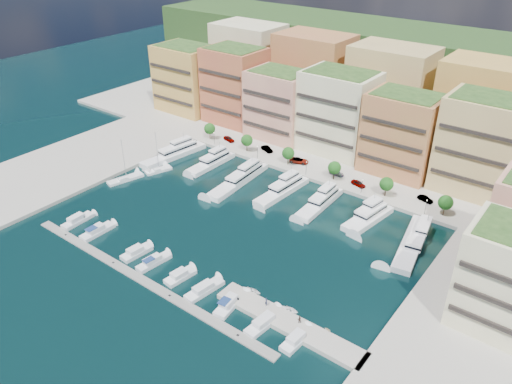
# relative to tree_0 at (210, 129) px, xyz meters

# --- Properties ---
(ground) EXTENTS (400.00, 400.00, 0.00)m
(ground) POSITION_rel_tree_0_xyz_m (40.00, -33.50, -4.74)
(ground) COLOR black
(ground) RESTS_ON ground
(north_quay) EXTENTS (220.00, 64.00, 2.00)m
(north_quay) POSITION_rel_tree_0_xyz_m (40.00, 28.50, -4.74)
(north_quay) COLOR #9E998E
(north_quay) RESTS_ON ground
(east_quay) EXTENTS (34.00, 76.00, 2.00)m
(east_quay) POSITION_rel_tree_0_xyz_m (102.00, -41.50, -4.74)
(east_quay) COLOR #9E998E
(east_quay) RESTS_ON ground
(west_quay) EXTENTS (34.00, 76.00, 2.00)m
(west_quay) POSITION_rel_tree_0_xyz_m (-22.00, -41.50, -4.74)
(west_quay) COLOR #9E998E
(west_quay) RESTS_ON ground
(hillside) EXTENTS (240.00, 40.00, 58.00)m
(hillside) POSITION_rel_tree_0_xyz_m (40.00, 76.50, -4.74)
(hillside) COLOR #203917
(hillside) RESTS_ON ground
(south_pontoon) EXTENTS (72.00, 2.20, 0.35)m
(south_pontoon) POSITION_rel_tree_0_xyz_m (37.00, -63.50, -4.74)
(south_pontoon) COLOR gray
(south_pontoon) RESTS_ON ground
(finger_pier) EXTENTS (32.00, 5.00, 2.00)m
(finger_pier) POSITION_rel_tree_0_xyz_m (70.00, -55.50, -4.74)
(finger_pier) COLOR #9E998E
(finger_pier) RESTS_ON ground
(apartment_0) EXTENTS (22.00, 16.50, 24.80)m
(apartment_0) POSITION_rel_tree_0_xyz_m (-26.00, 16.49, 8.57)
(apartment_0) COLOR gold
(apartment_0) RESTS_ON north_quay
(apartment_1) EXTENTS (20.00, 16.50, 26.80)m
(apartment_1) POSITION_rel_tree_0_xyz_m (-4.00, 18.49, 9.57)
(apartment_1) COLOR #B04C3A
(apartment_1) RESTS_ON north_quay
(apartment_2) EXTENTS (20.00, 15.50, 22.80)m
(apartment_2) POSITION_rel_tree_0_xyz_m (17.00, 16.49, 7.57)
(apartment_2) COLOR #EDAB84
(apartment_2) RESTS_ON north_quay
(apartment_3) EXTENTS (22.00, 16.50, 25.80)m
(apartment_3) POSITION_rel_tree_0_xyz_m (38.00, 18.49, 9.07)
(apartment_3) COLOR #FAF2C1
(apartment_3) RESTS_ON north_quay
(apartment_4) EXTENTS (20.00, 15.50, 23.80)m
(apartment_4) POSITION_rel_tree_0_xyz_m (60.00, 16.49, 8.07)
(apartment_4) COLOR #B76444
(apartment_4) RESTS_ON north_quay
(apartment_5) EXTENTS (22.00, 16.50, 26.80)m
(apartment_5) POSITION_rel_tree_0_xyz_m (82.00, 18.49, 9.57)
(apartment_5) COLOR #D7B772
(apartment_5) RESTS_ON north_quay
(backblock_0) EXTENTS (26.00, 18.00, 30.00)m
(backblock_0) POSITION_rel_tree_0_xyz_m (-15.00, 40.50, 11.26)
(backblock_0) COLOR #FAF2C1
(backblock_0) RESTS_ON north_quay
(backblock_1) EXTENTS (26.00, 18.00, 30.00)m
(backblock_1) POSITION_rel_tree_0_xyz_m (15.00, 40.50, 11.26)
(backblock_1) COLOR #B76444
(backblock_1) RESTS_ON north_quay
(backblock_2) EXTENTS (26.00, 18.00, 30.00)m
(backblock_2) POSITION_rel_tree_0_xyz_m (45.00, 40.50, 11.26)
(backblock_2) COLOR #D7B772
(backblock_2) RESTS_ON north_quay
(backblock_3) EXTENTS (26.00, 18.00, 30.00)m
(backblock_3) POSITION_rel_tree_0_xyz_m (75.00, 40.50, 11.26)
(backblock_3) COLOR gold
(backblock_3) RESTS_ON north_quay
(tree_0) EXTENTS (3.80, 3.80, 5.65)m
(tree_0) POSITION_rel_tree_0_xyz_m (0.00, 0.00, 0.00)
(tree_0) COLOR #473323
(tree_0) RESTS_ON north_quay
(tree_1) EXTENTS (3.80, 3.80, 5.65)m
(tree_1) POSITION_rel_tree_0_xyz_m (16.00, 0.00, 0.00)
(tree_1) COLOR #473323
(tree_1) RESTS_ON north_quay
(tree_2) EXTENTS (3.80, 3.80, 5.65)m
(tree_2) POSITION_rel_tree_0_xyz_m (32.00, 0.00, 0.00)
(tree_2) COLOR #473323
(tree_2) RESTS_ON north_quay
(tree_3) EXTENTS (3.80, 3.80, 5.65)m
(tree_3) POSITION_rel_tree_0_xyz_m (48.00, 0.00, 0.00)
(tree_3) COLOR #473323
(tree_3) RESTS_ON north_quay
(tree_4) EXTENTS (3.80, 3.80, 5.65)m
(tree_4) POSITION_rel_tree_0_xyz_m (64.00, 0.00, 0.00)
(tree_4) COLOR #473323
(tree_4) RESTS_ON north_quay
(tree_5) EXTENTS (3.80, 3.80, 5.65)m
(tree_5) POSITION_rel_tree_0_xyz_m (80.00, 0.00, 0.00)
(tree_5) COLOR #473323
(tree_5) RESTS_ON north_quay
(lamppost_0) EXTENTS (0.30, 0.30, 4.20)m
(lamppost_0) POSITION_rel_tree_0_xyz_m (4.00, -2.30, -0.92)
(lamppost_0) COLOR black
(lamppost_0) RESTS_ON north_quay
(lamppost_1) EXTENTS (0.30, 0.30, 4.20)m
(lamppost_1) POSITION_rel_tree_0_xyz_m (22.00, -2.30, -0.92)
(lamppost_1) COLOR black
(lamppost_1) RESTS_ON north_quay
(lamppost_2) EXTENTS (0.30, 0.30, 4.20)m
(lamppost_2) POSITION_rel_tree_0_xyz_m (40.00, -2.30, -0.92)
(lamppost_2) COLOR black
(lamppost_2) RESTS_ON north_quay
(lamppost_3) EXTENTS (0.30, 0.30, 4.20)m
(lamppost_3) POSITION_rel_tree_0_xyz_m (58.00, -2.30, -0.92)
(lamppost_3) COLOR black
(lamppost_3) RESTS_ON north_quay
(lamppost_4) EXTENTS (0.30, 0.30, 4.20)m
(lamppost_4) POSITION_rel_tree_0_xyz_m (76.00, -2.30, -0.92)
(lamppost_4) COLOR black
(lamppost_4) RESTS_ON north_quay
(yacht_0) EXTENTS (7.14, 23.88, 7.30)m
(yacht_0) POSITION_rel_tree_0_xyz_m (-1.08, -15.28, -3.53)
(yacht_0) COLOR white
(yacht_0) RESTS_ON ground
(yacht_1) EXTENTS (4.44, 18.23, 7.30)m
(yacht_1) POSITION_rel_tree_0_xyz_m (12.49, -12.88, -3.65)
(yacht_1) COLOR white
(yacht_1) RESTS_ON ground
(yacht_2) EXTENTS (6.23, 25.43, 7.30)m
(yacht_2) POSITION_rel_tree_0_xyz_m (26.30, -16.03, -3.53)
(yacht_2) COLOR white
(yacht_2) RESTS_ON ground
(yacht_3) EXTENTS (5.35, 20.35, 7.30)m
(yacht_3) POSITION_rel_tree_0_xyz_m (39.88, -13.72, -3.53)
(yacht_3) COLOR white
(yacht_3) RESTS_ON ground
(yacht_4) EXTENTS (4.90, 19.29, 7.30)m
(yacht_4) POSITION_rel_tree_0_xyz_m (51.70, -13.32, -3.65)
(yacht_4) COLOR white
(yacht_4) RESTS_ON ground
(yacht_5) EXTENTS (7.02, 17.17, 7.30)m
(yacht_5) POSITION_rel_tree_0_xyz_m (65.30, -12.14, -3.53)
(yacht_5) COLOR white
(yacht_5) RESTS_ON ground
(yacht_6) EXTENTS (8.51, 24.20, 7.30)m
(yacht_6) POSITION_rel_tree_0_xyz_m (78.46, -15.40, -3.53)
(yacht_6) COLOR white
(yacht_6) RESTS_ON ground
(cruiser_0) EXTENTS (3.02, 8.63, 2.55)m
(cruiser_0) POSITION_rel_tree_0_xyz_m (7.19, -58.09, -4.20)
(cruiser_0) COLOR white
(cruiser_0) RESTS_ON ground
(cruiser_1) EXTENTS (2.84, 8.74, 2.66)m
(cruiser_1) POSITION_rel_tree_0_xyz_m (15.17, -58.12, -4.17)
(cruiser_1) COLOR white
(cruiser_1) RESTS_ON ground
(cruiser_3) EXTENTS (3.37, 7.64, 2.55)m
(cruiser_3) POSITION_rel_tree_0_xyz_m (29.49, -58.08, -4.20)
(cruiser_3) COLOR white
(cruiser_3) RESTS_ON ground
(cruiser_4) EXTENTS (3.32, 8.57, 2.66)m
(cruiser_4) POSITION_rel_tree_0_xyz_m (35.29, -58.11, -4.17)
(cruiser_4) COLOR white
(cruiser_4) RESTS_ON ground
(cruiser_5) EXTENTS (3.56, 7.40, 2.55)m
(cruiser_5) POSITION_rel_tree_0_xyz_m (43.54, -58.08, -4.20)
(cruiser_5) COLOR white
(cruiser_5) RESTS_ON ground
(cruiser_6) EXTENTS (3.81, 9.28, 2.55)m
(cruiser_6) POSITION_rel_tree_0_xyz_m (50.59, -58.10, -4.20)
(cruiser_6) COLOR white
(cruiser_6) RESTS_ON ground
(cruiser_7) EXTENTS (3.73, 8.74, 2.66)m
(cruiser_7) POSITION_rel_tree_0_xyz_m (57.52, -58.11, -4.17)
(cruiser_7) COLOR white
(cruiser_7) RESTS_ON ground
(cruiser_8) EXTENTS (3.59, 9.36, 2.55)m
(cruiser_8) POSITION_rel_tree_0_xyz_m (66.15, -58.10, -4.20)
(cruiser_8) COLOR white
(cruiser_8) RESTS_ON ground
(cruiser_9) EXTENTS (2.99, 7.56, 2.55)m
(cruiser_9) POSITION_rel_tree_0_xyz_m (73.42, -58.08, -4.20)
(cruiser_9) COLOR white
(cruiser_9) RESTS_ON ground
(sailboat_1) EXTENTS (5.38, 11.03, 13.20)m
(sailboat_1) POSITION_rel_tree_0_xyz_m (-1.07, -35.94, -4.44)
(sailboat_1) COLOR white
(sailboat_1) RESTS_ON ground
(sailboat_2) EXTENTS (5.23, 8.44, 13.20)m
(sailboat_2) POSITION_rel_tree_0_xyz_m (2.44, -26.16, -4.42)
(sailboat_2) COLOR white
(sailboat_2) RESTS_ON ground
(tender_3) EXTENTS (1.78, 1.63, 0.79)m
(tender_3) POSITION_rel_tree_0_xyz_m (76.61, -52.28, -4.35)
(tender_3) COLOR beige
(tender_3) RESTS_ON ground
(tender_0) EXTENTS (4.79, 3.98, 0.86)m
(tender_0) POSITION_rel_tree_0_xyz_m (58.53, -52.50, -4.31)
(tender_0) COLOR white
(tender_0) RESTS_ON ground
(tender_2) EXTENTS (3.90, 3.14, 0.72)m
(tender_2) POSITION_rel_tree_0_xyz_m (67.99, -52.19, -4.38)
(tender_2) COLOR white
(tender_2) RESTS_ON ground
(car_0) EXTENTS (4.76, 2.76, 1.52)m
(car_0) POSITION_rel_tree_0_xyz_m (6.17, 2.62, -2.98)
(car_0) COLOR gray
(car_0) RESTS_ON north_quay
(car_1) EXTENTS (5.14, 3.26, 1.60)m
(car_1) POSITION_rel_tree_0_xyz_m (21.27, 3.78, -2.94)
(car_1) COLOR gray
(car_1) RESTS_ON north_quay
(car_2) EXTENTS (6.41, 4.30, 1.63)m
(car_2) POSITION_rel_tree_0_xyz_m (34.17, 2.90, -2.93)
(car_2) COLOR gray
(car_2) RESTS_ON north_quay
(car_3) EXTENTS (4.67, 1.99, 1.34)m
(car_3) POSITION_rel_tree_0_xyz_m (47.30, 2.84, -3.07)
(car_3) COLOR gray
(car_3) RESTS_ON north_quay
(car_4) EXTENTS (4.77, 2.83, 1.52)m
(car_4) POSITION_rel_tree_0_xyz_m (55.52, 0.77, -2.98)
(car_4) COLOR gray
(car_4) RESTS_ON north_quay
(car_5) EXTENTS (4.47, 2.43, 1.40)m
(car_5) POSITION_rel_tree_0_xyz_m (73.71, 3.96, -3.04)
(car_5) COLOR gray
(car_5) RESTS_ON north_quay
(person_0) EXTENTS (0.78, 0.79, 1.84)m
(person_0) POSITION_rel_tree_0_xyz_m (63.82, -54.39, -2.82)
(person_0) COLOR #222945
(person_0) RESTS_ON finger_pier
(person_1) EXTENTS (1.01, 0.98, 1.64)m
(person_1) POSITION_rel_tree_0_xyz_m (71.61, -54.45, -2.92)
(person_1) COLOR #443229
(person_1) RESTS_ON finger_pier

